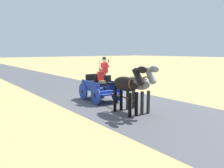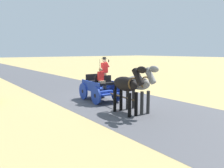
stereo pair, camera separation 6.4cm
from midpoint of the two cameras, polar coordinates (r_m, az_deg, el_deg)
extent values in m
plane|color=tan|center=(13.16, -1.81, -3.80)|extent=(200.00, 200.00, 0.00)
cube|color=#4C4C51|center=(13.16, -1.81, -3.79)|extent=(5.88, 160.00, 0.01)
cube|color=#1E3899|center=(12.56, -3.50, -1.34)|extent=(1.38, 2.29, 0.12)
cube|color=#1E3899|center=(12.80, -1.29, 0.13)|extent=(0.23, 2.09, 0.44)
cube|color=#1E3899|center=(12.25, -5.83, -0.30)|extent=(0.23, 2.09, 0.44)
cube|color=#1E3899|center=(11.55, -0.50, -2.71)|extent=(1.10, 0.33, 0.08)
cube|color=#1E3899|center=(13.63, -5.98, -1.36)|extent=(0.73, 0.26, 0.06)
cube|color=black|center=(11.98, -2.09, 0.03)|extent=(1.05, 0.44, 0.14)
cube|color=black|center=(12.10, -2.53, 1.16)|extent=(1.02, 0.16, 0.44)
cube|color=black|center=(12.93, -4.59, 0.63)|extent=(1.05, 0.44, 0.14)
cube|color=black|center=(13.06, -4.98, 1.68)|extent=(1.02, 0.16, 0.44)
cylinder|color=#1E3899|center=(12.28, 0.93, -2.41)|extent=(0.18, 0.96, 0.96)
cylinder|color=black|center=(12.28, 0.93, -2.41)|extent=(0.14, 0.22, 0.21)
cylinder|color=#1E3899|center=(11.62, -4.41, -3.06)|extent=(0.18, 0.96, 0.96)
cylinder|color=black|center=(11.62, -4.41, -3.06)|extent=(0.14, 0.22, 0.21)
cylinder|color=#1E3899|center=(13.56, -2.70, -1.37)|extent=(0.18, 0.96, 0.96)
cylinder|color=black|center=(13.56, -2.70, -1.37)|extent=(0.14, 0.22, 0.21)
cylinder|color=#1E3899|center=(12.97, -7.67, -1.90)|extent=(0.18, 0.96, 0.96)
cylinder|color=black|center=(12.97, -7.67, -1.90)|extent=(0.14, 0.22, 0.21)
cylinder|color=brown|center=(10.74, 2.31, -3.29)|extent=(0.23, 2.00, 0.07)
cylinder|color=black|center=(11.75, -3.36, 3.29)|extent=(0.02, 0.02, 1.30)
cylinder|color=#998466|center=(12.27, -2.15, 0.84)|extent=(0.22, 0.22, 0.90)
cube|color=red|center=(12.20, -2.17, 4.25)|extent=(0.36, 0.25, 0.56)
sphere|color=beige|center=(12.17, -2.18, 6.12)|extent=(0.22, 0.22, 0.22)
cylinder|color=black|center=(12.17, -2.18, 6.59)|extent=(0.36, 0.36, 0.01)
cylinder|color=black|center=(12.17, -2.18, 6.83)|extent=(0.20, 0.20, 0.10)
cylinder|color=red|center=(12.24, -1.35, 5.11)|extent=(0.27, 0.10, 0.32)
cube|color=black|center=(12.25, -1.06, 6.05)|extent=(0.03, 0.07, 0.14)
cube|color=#998466|center=(11.73, -2.84, 0.53)|extent=(0.31, 0.34, 0.14)
cube|color=red|center=(11.80, -3.14, 2.09)|extent=(0.32, 0.22, 0.48)
sphere|color=#9E7051|center=(11.76, -3.15, 3.79)|extent=(0.20, 0.20, 0.20)
ellipsoid|color=gray|center=(10.20, 6.58, 0.36)|extent=(0.71, 1.61, 0.64)
cylinder|color=#272726|center=(10.06, 9.26, -4.71)|extent=(0.15, 0.15, 1.05)
cylinder|color=#272726|center=(9.83, 7.66, -4.99)|extent=(0.15, 0.15, 1.05)
cylinder|color=#272726|center=(10.88, 5.47, -3.63)|extent=(0.15, 0.15, 1.05)
cylinder|color=#272726|center=(10.67, 3.91, -3.86)|extent=(0.15, 0.15, 1.05)
cylinder|color=gray|center=(9.51, 9.79, 2.13)|extent=(0.32, 0.67, 0.73)
ellipsoid|color=gray|center=(9.32, 10.74, 3.85)|extent=(0.27, 0.56, 0.28)
cube|color=#272726|center=(9.52, 9.72, 2.36)|extent=(0.11, 0.51, 0.56)
cylinder|color=#272726|center=(10.82, 4.11, -0.75)|extent=(0.11, 0.11, 0.70)
torus|color=brown|center=(9.77, 8.59, 0.44)|extent=(0.55, 0.12, 0.55)
ellipsoid|color=black|center=(9.76, 3.34, 0.04)|extent=(0.63, 1.58, 0.64)
cylinder|color=black|center=(9.63, 6.17, -5.25)|extent=(0.15, 0.15, 1.05)
cylinder|color=black|center=(9.40, 4.49, -5.56)|extent=(0.15, 0.15, 1.05)
cylinder|color=black|center=(10.45, 2.22, -4.10)|extent=(0.15, 0.15, 1.05)
cylinder|color=black|center=(10.24, 0.59, -4.36)|extent=(0.15, 0.15, 1.05)
cylinder|color=black|center=(9.07, 6.66, 1.89)|extent=(0.29, 0.66, 0.73)
ellipsoid|color=black|center=(8.88, 7.64, 3.70)|extent=(0.25, 0.55, 0.28)
cube|color=black|center=(9.08, 6.58, 2.13)|extent=(0.08, 0.50, 0.56)
cylinder|color=black|center=(10.39, 0.79, -1.12)|extent=(0.11, 0.11, 0.70)
torus|color=brown|center=(9.33, 5.42, 0.12)|extent=(0.55, 0.10, 0.55)
camera|label=1|loc=(0.03, -90.16, -0.02)|focal=35.07mm
camera|label=2|loc=(0.03, 89.84, 0.02)|focal=35.07mm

